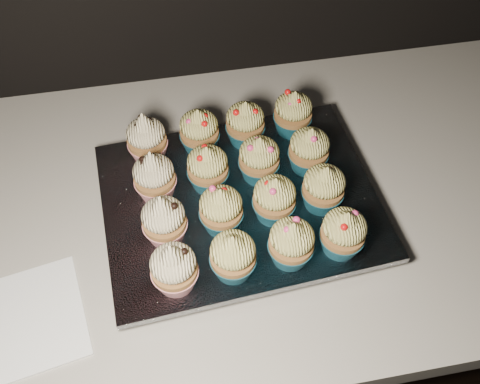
% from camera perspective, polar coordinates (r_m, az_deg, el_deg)
% --- Properties ---
extents(cabinet, '(2.40, 0.60, 0.86)m').
position_cam_1_polar(cabinet, '(1.26, -7.03, -14.23)').
color(cabinet, black).
rests_on(cabinet, ground).
extents(worktop, '(2.44, 0.64, 0.04)m').
position_cam_1_polar(worktop, '(0.87, -9.93, -2.51)').
color(worktop, beige).
rests_on(worktop, cabinet).
extents(napkin, '(0.18, 0.18, 0.00)m').
position_cam_1_polar(napkin, '(0.80, -21.96, -12.68)').
color(napkin, white).
rests_on(napkin, worktop).
extents(baking_tray, '(0.40, 0.31, 0.02)m').
position_cam_1_polar(baking_tray, '(0.83, 0.00, -1.63)').
color(baking_tray, black).
rests_on(baking_tray, worktop).
extents(foil_lining, '(0.43, 0.35, 0.01)m').
position_cam_1_polar(foil_lining, '(0.81, 0.00, -0.94)').
color(foil_lining, silver).
rests_on(foil_lining, baking_tray).
extents(cupcake_0, '(0.06, 0.06, 0.10)m').
position_cam_1_polar(cupcake_0, '(0.70, -7.07, -8.01)').
color(cupcake_0, red).
rests_on(cupcake_0, foil_lining).
extents(cupcake_1, '(0.06, 0.06, 0.08)m').
position_cam_1_polar(cupcake_1, '(0.71, -0.76, -6.81)').
color(cupcake_1, '#16556B').
rests_on(cupcake_1, foil_lining).
extents(cupcake_2, '(0.06, 0.06, 0.08)m').
position_cam_1_polar(cupcake_2, '(0.72, 5.49, -5.40)').
color(cupcake_2, '#16556B').
rests_on(cupcake_2, foil_lining).
extents(cupcake_3, '(0.06, 0.06, 0.08)m').
position_cam_1_polar(cupcake_3, '(0.74, 10.95, -4.26)').
color(cupcake_3, '#16556B').
rests_on(cupcake_3, foil_lining).
extents(cupcake_4, '(0.06, 0.06, 0.10)m').
position_cam_1_polar(cupcake_4, '(0.74, -8.11, -2.98)').
color(cupcake_4, red).
rests_on(cupcake_4, foil_lining).
extents(cupcake_5, '(0.06, 0.06, 0.08)m').
position_cam_1_polar(cupcake_5, '(0.75, -2.03, -1.89)').
color(cupcake_5, '#16556B').
rests_on(cupcake_5, foil_lining).
extents(cupcake_6, '(0.06, 0.06, 0.08)m').
position_cam_1_polar(cupcake_6, '(0.76, 3.68, -0.73)').
color(cupcake_6, '#16556B').
rests_on(cupcake_6, foil_lining).
extents(cupcake_7, '(0.06, 0.06, 0.08)m').
position_cam_1_polar(cupcake_7, '(0.78, 8.89, 0.45)').
color(cupcake_7, '#16556B').
rests_on(cupcake_7, foil_lining).
extents(cupcake_8, '(0.06, 0.06, 0.10)m').
position_cam_1_polar(cupcake_8, '(0.79, -9.13, 1.66)').
color(cupcake_8, red).
rests_on(cupcake_8, foil_lining).
extents(cupcake_9, '(0.06, 0.06, 0.08)m').
position_cam_1_polar(cupcake_9, '(0.80, -3.46, 2.57)').
color(cupcake_9, '#16556B').
rests_on(cupcake_9, foil_lining).
extents(cupcake_10, '(0.06, 0.06, 0.08)m').
position_cam_1_polar(cupcake_10, '(0.81, 2.06, 3.55)').
color(cupcake_10, '#16556B').
rests_on(cupcake_10, foil_lining).
extents(cupcake_11, '(0.06, 0.06, 0.08)m').
position_cam_1_polar(cupcake_11, '(0.83, 7.36, 4.48)').
color(cupcake_11, '#16556B').
rests_on(cupcake_11, foil_lining).
extents(cupcake_12, '(0.06, 0.06, 0.10)m').
position_cam_1_polar(cupcake_12, '(0.84, -9.93, 5.63)').
color(cupcake_12, red).
rests_on(cupcake_12, foil_lining).
extents(cupcake_13, '(0.06, 0.06, 0.08)m').
position_cam_1_polar(cupcake_13, '(0.85, -4.37, 6.48)').
color(cupcake_13, '#16556B').
rests_on(cupcake_13, foil_lining).
extents(cupcake_14, '(0.06, 0.06, 0.08)m').
position_cam_1_polar(cupcake_14, '(0.86, 0.56, 7.34)').
color(cupcake_14, '#16556B').
rests_on(cupcake_14, foil_lining).
extents(cupcake_15, '(0.06, 0.06, 0.08)m').
position_cam_1_polar(cupcake_15, '(0.88, 5.68, 8.38)').
color(cupcake_15, '#16556B').
rests_on(cupcake_15, foil_lining).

